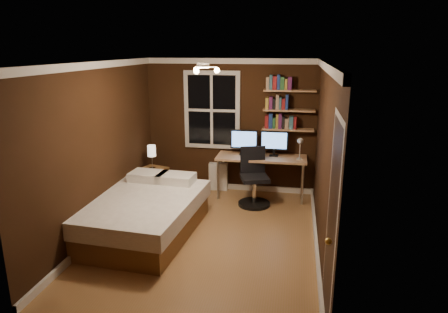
% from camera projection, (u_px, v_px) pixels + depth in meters
% --- Properties ---
extents(floor, '(4.20, 4.20, 0.00)m').
position_uv_depth(floor, '(207.00, 236.00, 5.88)').
color(floor, olive).
rests_on(floor, ground).
extents(wall_back, '(3.20, 0.04, 2.50)m').
position_uv_depth(wall_back, '(231.00, 126.00, 7.54)').
color(wall_back, black).
rests_on(wall_back, ground).
extents(wall_left, '(0.04, 4.20, 2.50)m').
position_uv_depth(wall_left, '(99.00, 149.00, 5.82)').
color(wall_left, black).
rests_on(wall_left, ground).
extents(wall_right, '(0.04, 4.20, 2.50)m').
position_uv_depth(wall_right, '(324.00, 160.00, 5.27)').
color(wall_right, black).
rests_on(wall_right, ground).
extents(ceiling, '(3.20, 4.20, 0.02)m').
position_uv_depth(ceiling, '(205.00, 62.00, 5.22)').
color(ceiling, white).
rests_on(ceiling, wall_back).
extents(window, '(1.06, 0.06, 1.46)m').
position_uv_depth(window, '(212.00, 110.00, 7.49)').
color(window, silver).
rests_on(window, wall_back).
extents(door, '(0.03, 0.82, 2.05)m').
position_uv_depth(door, '(331.00, 225.00, 3.86)').
color(door, black).
rests_on(door, ground).
extents(door_knob, '(0.06, 0.06, 0.06)m').
position_uv_depth(door_knob, '(328.00, 241.00, 3.59)').
color(door_knob, gold).
rests_on(door_knob, door).
extents(ceiling_fixture, '(0.44, 0.44, 0.18)m').
position_uv_depth(ceiling_fixture, '(203.00, 70.00, 5.15)').
color(ceiling_fixture, beige).
rests_on(ceiling_fixture, ceiling).
extents(bookshelf_lower, '(0.92, 0.22, 0.03)m').
position_uv_depth(bookshelf_lower, '(288.00, 129.00, 7.24)').
color(bookshelf_lower, tan).
rests_on(bookshelf_lower, wall_back).
extents(books_row_lower, '(0.54, 0.16, 0.23)m').
position_uv_depth(books_row_lower, '(288.00, 122.00, 7.20)').
color(books_row_lower, maroon).
rests_on(books_row_lower, bookshelf_lower).
extents(bookshelf_middle, '(0.92, 0.22, 0.03)m').
position_uv_depth(bookshelf_middle, '(289.00, 110.00, 7.15)').
color(bookshelf_middle, tan).
rests_on(bookshelf_middle, wall_back).
extents(books_row_middle, '(0.42, 0.16, 0.23)m').
position_uv_depth(books_row_middle, '(289.00, 103.00, 7.11)').
color(books_row_middle, navy).
rests_on(books_row_middle, bookshelf_middle).
extents(bookshelf_upper, '(0.92, 0.22, 0.03)m').
position_uv_depth(bookshelf_upper, '(290.00, 91.00, 7.05)').
color(bookshelf_upper, tan).
rests_on(bookshelf_upper, wall_back).
extents(books_row_upper, '(0.42, 0.16, 0.23)m').
position_uv_depth(books_row_upper, '(290.00, 83.00, 7.02)').
color(books_row_upper, '#275C31').
rests_on(books_row_upper, bookshelf_upper).
extents(bed, '(1.64, 2.18, 0.71)m').
position_uv_depth(bed, '(143.00, 214.00, 5.90)').
color(bed, brown).
rests_on(bed, ground).
extents(nightstand, '(0.55, 0.55, 0.55)m').
position_uv_depth(nightstand, '(153.00, 183.00, 7.36)').
color(nightstand, brown).
rests_on(nightstand, ground).
extents(bedside_lamp, '(0.15, 0.15, 0.44)m').
position_uv_depth(bedside_lamp, '(152.00, 157.00, 7.23)').
color(bedside_lamp, white).
rests_on(bedside_lamp, nightstand).
extents(radiator, '(0.36, 0.12, 0.54)m').
position_uv_depth(radiator, '(218.00, 177.00, 7.74)').
color(radiator, silver).
rests_on(radiator, ground).
extents(desk, '(1.62, 0.61, 0.77)m').
position_uv_depth(desk, '(261.00, 160.00, 7.26)').
color(desk, tan).
rests_on(desk, ground).
extents(monitor_left, '(0.50, 0.12, 0.47)m').
position_uv_depth(monitor_left, '(244.00, 142.00, 7.32)').
color(monitor_left, black).
rests_on(monitor_left, desk).
extents(monitor_right, '(0.50, 0.12, 0.47)m').
position_uv_depth(monitor_right, '(274.00, 144.00, 7.23)').
color(monitor_right, black).
rests_on(monitor_right, desk).
extents(desk_lamp, '(0.14, 0.32, 0.44)m').
position_uv_depth(desk_lamp, '(300.00, 148.00, 6.93)').
color(desk_lamp, silver).
rests_on(desk_lamp, desk).
extents(office_chair, '(0.57, 0.57, 1.02)m').
position_uv_depth(office_chair, '(254.00, 183.00, 6.98)').
color(office_chair, black).
rests_on(office_chair, ground).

